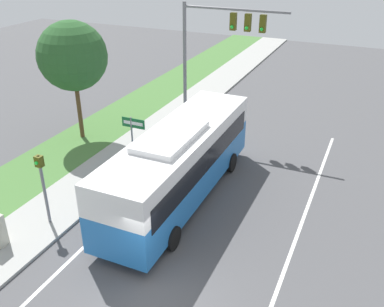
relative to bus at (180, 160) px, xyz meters
name	(u,v)px	position (x,y,z in m)	size (l,w,h in m)	color
ground_plane	(154,297)	(1.75, -5.69, -1.92)	(80.00, 80.00, 0.00)	#4C4C4F
sidewalk	(9,245)	(-4.45, -5.69, -1.86)	(2.80, 80.00, 0.12)	#9E9E99
lane_divider_near	(65,266)	(-1.85, -5.69, -1.92)	(0.14, 30.00, 0.01)	silver
bus	(180,160)	(0.00, 0.00, 0.00)	(2.74, 10.51, 3.47)	#236BB7
signal_gantry	(216,41)	(-1.38, 7.62, 3.39)	(5.95, 0.41, 7.31)	slate
pedestrian_signal	(42,179)	(-4.00, -3.93, 0.18)	(0.28, 0.34, 3.10)	slate
street_sign	(133,132)	(-3.34, 1.67, -0.01)	(1.25, 0.08, 2.70)	slate
roadside_tree	(72,56)	(-7.92, 3.43, 2.86)	(3.72, 3.72, 6.56)	brown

